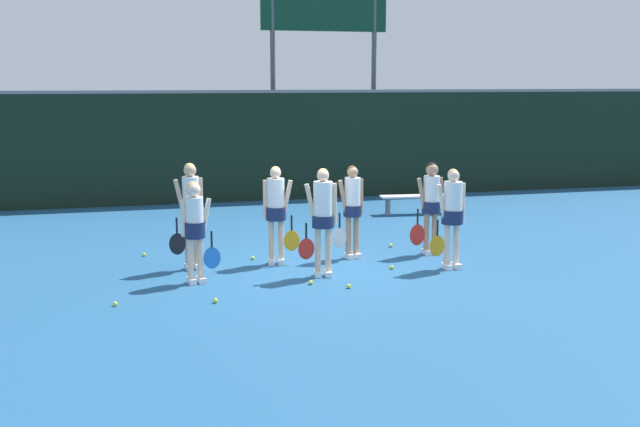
# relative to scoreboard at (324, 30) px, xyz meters

# --- Properties ---
(ground_plane) EXTENTS (140.00, 140.00, 0.00)m
(ground_plane) POSITION_rel_scoreboard_xyz_m (-2.36, -8.82, -4.57)
(ground_plane) COLOR #235684
(fence_windscreen) EXTENTS (60.00, 0.08, 2.93)m
(fence_windscreen) POSITION_rel_scoreboard_xyz_m (-2.36, -1.40, -3.09)
(fence_windscreen) COLOR black
(fence_windscreen) RESTS_ON ground_plane
(scoreboard) EXTENTS (3.62, 0.15, 5.84)m
(scoreboard) POSITION_rel_scoreboard_xyz_m (0.00, 0.00, 0.00)
(scoreboard) COLOR #515156
(scoreboard) RESTS_ON ground_plane
(bench_courtside) EXTENTS (1.97, 0.54, 0.45)m
(bench_courtside) POSITION_rel_scoreboard_xyz_m (1.26, -4.33, -4.18)
(bench_courtside) COLOR silver
(bench_courtside) RESTS_ON ground_plane
(player_0) EXTENTS (0.61, 0.34, 1.63)m
(player_0) POSITION_rel_scoreboard_xyz_m (-4.53, -9.27, -3.61)
(player_0) COLOR beige
(player_0) RESTS_ON ground_plane
(player_1) EXTENTS (0.63, 0.36, 1.78)m
(player_1) POSITION_rel_scoreboard_xyz_m (-2.48, -9.37, -3.52)
(player_1) COLOR beige
(player_1) RESTS_ON ground_plane
(player_2) EXTENTS (0.64, 0.36, 1.72)m
(player_2) POSITION_rel_scoreboard_xyz_m (-0.23, -9.42, -3.56)
(player_2) COLOR beige
(player_2) RESTS_ON ground_plane
(player_3) EXTENTS (0.60, 0.33, 1.82)m
(player_3) POSITION_rel_scoreboard_xyz_m (-4.52, -8.36, -3.50)
(player_3) COLOR tan
(player_3) RESTS_ON ground_plane
(player_4) EXTENTS (0.62, 0.35, 1.72)m
(player_4) POSITION_rel_scoreboard_xyz_m (-3.05, -8.36, -3.57)
(player_4) COLOR beige
(player_4) RESTS_ON ground_plane
(player_5) EXTENTS (0.60, 0.33, 1.68)m
(player_5) POSITION_rel_scoreboard_xyz_m (-1.65, -8.26, -3.59)
(player_5) COLOR tan
(player_5) RESTS_ON ground_plane
(player_6) EXTENTS (0.63, 0.34, 1.70)m
(player_6) POSITION_rel_scoreboard_xyz_m (-0.15, -8.32, -3.56)
(player_6) COLOR tan
(player_6) RESTS_ON ground_plane
(tennis_ball_0) EXTENTS (0.07, 0.07, 0.07)m
(tennis_ball_0) POSITION_rel_scoreboard_xyz_m (-5.77, -10.25, -4.54)
(tennis_ball_0) COLOR #CCE033
(tennis_ball_0) RESTS_ON ground_plane
(tennis_ball_1) EXTENTS (0.07, 0.07, 0.07)m
(tennis_ball_1) POSITION_rel_scoreboard_xyz_m (-4.37, -10.45, -4.53)
(tennis_ball_1) COLOR #CCE033
(tennis_ball_1) RESTS_ON ground_plane
(tennis_ball_2) EXTENTS (0.07, 0.07, 0.07)m
(tennis_ball_2) POSITION_rel_scoreboard_xyz_m (-5.30, -7.21, -4.54)
(tennis_ball_2) COLOR #CCE033
(tennis_ball_2) RESTS_ON ground_plane
(tennis_ball_3) EXTENTS (0.07, 0.07, 0.07)m
(tennis_ball_3) POSITION_rel_scoreboard_xyz_m (-2.27, -10.19, -4.54)
(tennis_ball_3) COLOR #CCE033
(tennis_ball_3) RESTS_ON ground_plane
(tennis_ball_4) EXTENTS (0.07, 0.07, 0.07)m
(tennis_ball_4) POSITION_rel_scoreboard_xyz_m (-0.66, -7.61, -4.54)
(tennis_ball_4) COLOR #CCE033
(tennis_ball_4) RESTS_ON ground_plane
(tennis_ball_5) EXTENTS (0.07, 0.07, 0.07)m
(tennis_ball_5) POSITION_rel_scoreboard_xyz_m (-2.79, -9.84, -4.54)
(tennis_ball_5) COLOR #CCE033
(tennis_ball_5) RESTS_ON ground_plane
(tennis_ball_6) EXTENTS (0.07, 0.07, 0.07)m
(tennis_ball_6) POSITION_rel_scoreboard_xyz_m (-3.42, -7.97, -4.54)
(tennis_ball_6) COLOR #CCE033
(tennis_ball_6) RESTS_ON ground_plane
(tennis_ball_7) EXTENTS (0.07, 0.07, 0.07)m
(tennis_ball_7) POSITION_rel_scoreboard_xyz_m (-1.22, -9.23, -4.54)
(tennis_ball_7) COLOR #CCE033
(tennis_ball_7) RESTS_ON ground_plane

